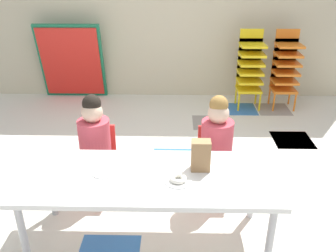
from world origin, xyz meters
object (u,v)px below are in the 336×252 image
paper_bag_brown (201,155)px  kid_chair_yellow_stack (250,66)px  seated_child_middle_seat (217,138)px  donut_powdered_on_plate (178,179)px  kid_chair_orange_stack (286,66)px  craft_table (148,181)px  paper_plate_near_edge (178,181)px  seated_child_near_camera (95,137)px  paper_plate_center_table (105,172)px  folded_activity_table (72,62)px

paper_bag_brown → kid_chair_yellow_stack: bearing=72.3°
seated_child_middle_seat → paper_bag_brown: bearing=-108.7°
donut_powdered_on_plate → kid_chair_orange_stack: bearing=62.1°
kid_chair_orange_stack → paper_bag_brown: kid_chair_orange_stack is taller
paper_bag_brown → craft_table: bearing=-166.7°
seated_child_middle_seat → kid_chair_orange_stack: 2.35m
paper_plate_near_edge → donut_powdered_on_plate: (0.00, 0.00, 0.02)m
craft_table → kid_chair_yellow_stack: kid_chair_yellow_stack is taller
seated_child_near_camera → paper_plate_near_edge: 0.94m
craft_table → kid_chair_yellow_stack: bearing=66.1°
paper_plate_near_edge → paper_plate_center_table: (-0.50, 0.10, 0.00)m
paper_bag_brown → paper_plate_center_table: size_ratio=1.22×
paper_plate_near_edge → paper_bag_brown: bearing=45.4°
craft_table → folded_activity_table: folded_activity_table is taller
craft_table → kid_chair_orange_stack: (1.64, 2.64, 0.06)m
kid_chair_orange_stack → paper_bag_brown: 2.86m
seated_child_near_camera → folded_activity_table: folded_activity_table is taller
seated_child_near_camera → paper_plate_center_table: (0.18, -0.54, 0.01)m
folded_activity_table → paper_plate_near_edge: folded_activity_table is taller
paper_plate_near_edge → paper_plate_center_table: size_ratio=1.00×
seated_child_middle_seat → kid_chair_orange_stack: (1.12, 2.07, 0.02)m
kid_chair_yellow_stack → paper_plate_near_edge: (-0.97, -2.71, -0.01)m
paper_plate_near_edge → paper_plate_center_table: same height
craft_table → donut_powdered_on_plate: bearing=-19.2°
seated_child_near_camera → folded_activity_table: bearing=109.1°
paper_plate_center_table → kid_chair_yellow_stack: bearing=60.6°
kid_chair_orange_stack → folded_activity_table: bearing=174.7°
seated_child_near_camera → paper_plate_center_table: size_ratio=5.10×
kid_chair_orange_stack → paper_plate_center_table: 3.25m
craft_table → paper_plate_center_table: (-0.30, 0.03, 0.05)m
kid_chair_orange_stack → donut_powdered_on_plate: bearing=-117.9°
donut_powdered_on_plate → craft_table: bearing=160.8°
seated_child_near_camera → donut_powdered_on_plate: bearing=-43.3°
seated_child_near_camera → donut_powdered_on_plate: 0.94m
kid_chair_orange_stack → kid_chair_yellow_stack: bearing=180.0°
seated_child_near_camera → paper_plate_center_table: 0.57m
craft_table → folded_activity_table: (-1.29, 2.91, 0.02)m
paper_plate_near_edge → folded_activity_table: bearing=116.6°
seated_child_near_camera → paper_plate_near_edge: size_ratio=5.10×
kid_chair_orange_stack → paper_plate_center_table: size_ratio=5.78×
kid_chair_yellow_stack → kid_chair_orange_stack: same height
kid_chair_yellow_stack → kid_chair_orange_stack: 0.47m
craft_table → paper_plate_near_edge: (0.20, -0.07, 0.05)m
craft_table → kid_chair_yellow_stack: size_ratio=1.67×
kid_chair_yellow_stack → craft_table: bearing=-113.9°
kid_chair_orange_stack → paper_plate_near_edge: bearing=-117.9°
seated_child_middle_seat → folded_activity_table: 2.96m
craft_table → kid_chair_yellow_stack: (1.17, 2.64, 0.06)m
folded_activity_table → paper_bag_brown: bearing=-59.8°
kid_chair_yellow_stack → kid_chair_orange_stack: bearing=0.0°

